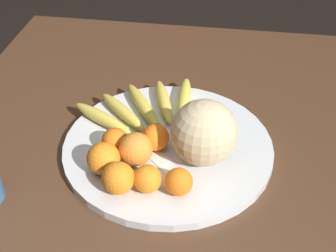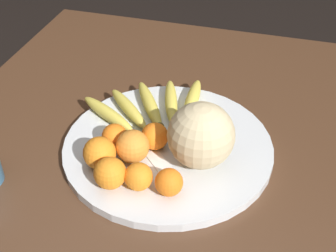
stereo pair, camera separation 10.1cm
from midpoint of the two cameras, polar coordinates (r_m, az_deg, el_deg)
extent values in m
cube|color=#4C301E|center=(1.09, -4.62, -3.02)|extent=(1.23, 1.05, 0.04)
cube|color=#4C301E|center=(1.72, 14.30, -1.85)|extent=(0.07, 0.07, 0.67)
cube|color=#4C301E|center=(1.82, -14.01, 0.81)|extent=(0.07, 0.07, 0.67)
cylinder|color=silver|center=(1.05, -2.76, -2.67)|extent=(0.47, 0.47, 0.02)
torus|color=navy|center=(1.05, -2.77, -2.52)|extent=(0.47, 0.47, 0.01)
sphere|color=beige|center=(0.96, 1.42, -0.93)|extent=(0.14, 0.14, 0.14)
sphere|color=brown|center=(1.06, -4.00, -0.34)|extent=(0.02, 0.02, 0.02)
ellipsoid|color=#DBC64C|center=(1.16, -0.49, 3.31)|extent=(0.18, 0.04, 0.03)
ellipsoid|color=#DBC64C|center=(1.15, -3.06, 2.95)|extent=(0.18, 0.08, 0.03)
ellipsoid|color=#DBC64C|center=(1.14, -5.63, 2.41)|extent=(0.18, 0.13, 0.03)
ellipsoid|color=#DBC64C|center=(1.12, -8.17, 1.70)|extent=(0.15, 0.15, 0.03)
ellipsoid|color=#DBC64C|center=(1.11, -10.62, 0.83)|extent=(0.12, 0.17, 0.03)
sphere|color=orange|center=(1.02, -9.33, -1.90)|extent=(0.06, 0.06, 0.06)
sphere|color=orange|center=(0.97, -10.85, -4.05)|extent=(0.07, 0.07, 0.07)
sphere|color=orange|center=(0.92, -5.70, -6.57)|extent=(0.06, 0.06, 0.06)
sphere|color=orange|center=(1.02, -4.40, -1.50)|extent=(0.06, 0.06, 0.06)
sphere|color=orange|center=(0.93, -9.24, -6.41)|extent=(0.07, 0.07, 0.07)
sphere|color=orange|center=(0.98, -6.91, -2.94)|extent=(0.07, 0.07, 0.07)
sphere|color=orange|center=(0.92, -1.88, -6.95)|extent=(0.06, 0.06, 0.06)
cube|color=white|center=(0.99, -3.34, -4.81)|extent=(0.09, 0.09, 0.00)
camera|label=1|loc=(0.05, -92.86, -2.24)|focal=50.00mm
camera|label=2|loc=(0.05, 87.14, 2.24)|focal=50.00mm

